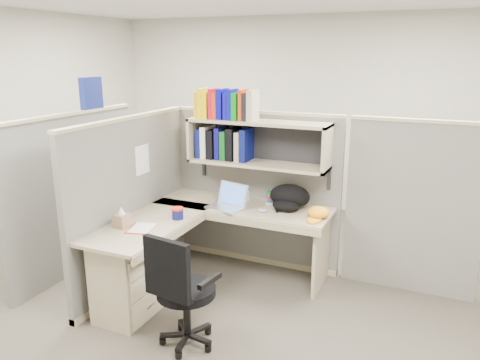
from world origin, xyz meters
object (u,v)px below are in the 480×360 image
at_px(desk, 161,259).
at_px(backpack, 288,198).
at_px(laptop, 225,197).
at_px(task_chair, 183,308).
at_px(snack_canister, 178,213).

relative_size(desk, backpack, 4.39).
xyz_separation_m(desk, backpack, (0.85, 0.92, 0.41)).
xyz_separation_m(desk, laptop, (0.29, 0.69, 0.41)).
distance_m(backpack, task_chair, 1.53).
xyz_separation_m(desk, task_chair, (0.50, -0.47, -0.11)).
bearing_deg(laptop, backpack, 37.39).
xyz_separation_m(backpack, task_chair, (-0.35, -1.40, -0.52)).
distance_m(desk, laptop, 0.86).
xyz_separation_m(backpack, snack_canister, (-0.83, -0.66, -0.06)).
bearing_deg(backpack, snack_canister, -151.59).
bearing_deg(snack_canister, laptop, 57.73).
relative_size(laptop, snack_canister, 3.15).
relative_size(backpack, task_chair, 0.42).
bearing_deg(snack_canister, task_chair, -56.96).
distance_m(desk, backpack, 1.32).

